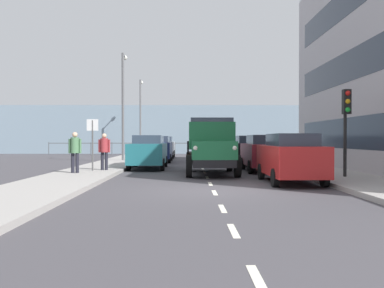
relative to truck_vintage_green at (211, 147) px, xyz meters
The scene contains 20 objects.
ground_plane 3.82m from the truck_vintage_green, 86.12° to the right, with size 80.00×80.00×0.00m, color #423F44.
sidewalk_left 6.15m from the truck_vintage_green, 143.23° to the right, with size 2.68×38.47×0.15m, color #9E9993.
sidewalk_right 6.54m from the truck_vintage_green, 34.16° to the right, with size 2.68×38.47×0.15m, color #9E9993.
road_centreline_markings 2.92m from the truck_vintage_green, 84.73° to the right, with size 0.12×34.29×0.01m.
sea_horizon 25.89m from the truck_vintage_green, 89.46° to the right, with size 80.00×0.80×5.00m, color gray.
seawall_railing 22.26m from the truck_vintage_green, 89.37° to the right, with size 28.08×0.08×1.20m.
truck_vintage_green is the anchor object (origin of this frame).
car_red_kerbside_near 4.32m from the truck_vintage_green, 126.44° to the left, with size 1.76×4.15×1.72m.
car_maroon_kerbside_1 3.10m from the truck_vintage_green, 145.88° to the right, with size 1.79×3.97×1.72m.
car_black_kerbside_2 7.06m from the truck_vintage_green, 111.27° to the right, with size 1.88×4.40×1.72m.
car_grey_kerbside_3 12.23m from the truck_vintage_green, 102.07° to the right, with size 1.83×4.13×1.72m.
car_teal_oppositeside_0 4.79m from the truck_vintage_green, 50.39° to the right, with size 1.81×4.60×1.72m.
car_navy_oppositeside_1 10.39m from the truck_vintage_green, 72.93° to the right, with size 1.94×4.44×1.72m.
car_white_oppositeside_2 16.05m from the truck_vintage_green, 79.04° to the right, with size 1.91×4.05×1.72m.
pedestrian_couple_a 5.69m from the truck_vintage_green, ahead, with size 0.53×0.34×1.67m.
pedestrian_couple_b 4.82m from the truck_vintage_green, ahead, with size 0.53×0.34×1.63m.
traffic_light_near 5.65m from the truck_vintage_green, 150.48° to the left, with size 0.28×0.41×3.20m.
lamp_post_promenade 11.37m from the truck_vintage_green, 61.39° to the right, with size 0.32×1.14×6.98m.
lamp_post_far 22.89m from the truck_vintage_green, 76.00° to the right, with size 0.32×1.14×6.97m.
street_sign 5.23m from the truck_vintage_green, ahead, with size 0.50×0.07×2.25m.
Camera 1 is at (0.76, 12.71, 1.55)m, focal length 39.79 mm.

